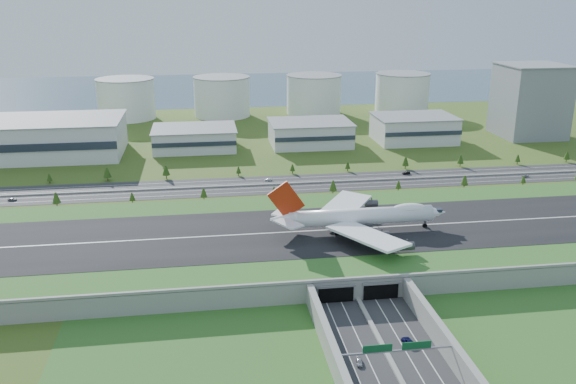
{
  "coord_description": "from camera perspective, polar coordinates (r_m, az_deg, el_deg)",
  "views": [
    {
      "loc": [
        -54.41,
        -245.65,
        108.67
      ],
      "look_at": [
        -13.94,
        35.0,
        15.1
      ],
      "focal_mm": 38.0,
      "sensor_mm": 36.0,
      "label": 1
    }
  ],
  "objects": [
    {
      "name": "ground",
      "position": [
        274.07,
        3.95,
        -5.14
      ],
      "size": [
        1200.0,
        1200.0,
        0.0
      ],
      "primitive_type": "plane",
      "color": "#3F5A1C",
      "rests_on": "ground"
    },
    {
      "name": "airfield_deck",
      "position": [
        272.39,
        3.97,
        -4.36
      ],
      "size": [
        520.0,
        100.0,
        9.2
      ],
      "color": "gray",
      "rests_on": "ground"
    },
    {
      "name": "underpass_road",
      "position": [
        188.2,
        10.51,
        -16.09
      ],
      "size": [
        38.8,
        120.4,
        8.0
      ],
      "color": "#28282B",
      "rests_on": "ground"
    },
    {
      "name": "sign_gantry_near",
      "position": [
        189.71,
        10.15,
        -14.48
      ],
      "size": [
        38.7,
        0.7,
        9.8
      ],
      "color": "gray",
      "rests_on": "ground"
    },
    {
      "name": "north_expressway",
      "position": [
        361.67,
        0.83,
        0.78
      ],
      "size": [
        560.0,
        36.0,
        0.12
      ],
      "primitive_type": "cube",
      "color": "#28282B",
      "rests_on": "ground"
    },
    {
      "name": "tree_row",
      "position": [
        359.24,
        0.94,
        1.44
      ],
      "size": [
        498.87,
        48.68,
        8.36
      ],
      "color": "#3D2819",
      "rests_on": "ground"
    },
    {
      "name": "hangar_west",
      "position": [
        456.15,
        -22.76,
        4.66
      ],
      "size": [
        120.0,
        60.0,
        25.0
      ],
      "primitive_type": "cube",
      "color": "silver",
      "rests_on": "ground"
    },
    {
      "name": "hangar_mid_a",
      "position": [
        447.28,
        -8.74,
        4.98
      ],
      "size": [
        58.0,
        42.0,
        15.0
      ],
      "primitive_type": "cube",
      "color": "silver",
      "rests_on": "ground"
    },
    {
      "name": "hangar_mid_b",
      "position": [
        454.02,
        2.08,
        5.5
      ],
      "size": [
        58.0,
        42.0,
        17.0
      ],
      "primitive_type": "cube",
      "color": "silver",
      "rests_on": "ground"
    },
    {
      "name": "hangar_mid_c",
      "position": [
        474.39,
        11.69,
        5.82
      ],
      "size": [
        58.0,
        42.0,
        19.0
      ],
      "primitive_type": "cube",
      "color": "silver",
      "rests_on": "ground"
    },
    {
      "name": "office_tower",
      "position": [
        515.26,
        21.73,
        7.92
      ],
      "size": [
        46.0,
        46.0,
        55.0
      ],
      "primitive_type": "cube",
      "color": "gray",
      "rests_on": "ground"
    },
    {
      "name": "fuel_tank_a",
      "position": [
        566.89,
        -14.9,
        8.4
      ],
      "size": [
        50.0,
        50.0,
        35.0
      ],
      "primitive_type": "cylinder",
      "color": "white",
      "rests_on": "ground"
    },
    {
      "name": "fuel_tank_b",
      "position": [
        563.42,
        -6.2,
        8.84
      ],
      "size": [
        50.0,
        50.0,
        35.0
      ],
      "primitive_type": "cylinder",
      "color": "white",
      "rests_on": "ground"
    },
    {
      "name": "fuel_tank_c",
      "position": [
        572.68,
        2.44,
        9.09
      ],
      "size": [
        50.0,
        50.0,
        35.0
      ],
      "primitive_type": "cylinder",
      "color": "white",
      "rests_on": "ground"
    },
    {
      "name": "fuel_tank_d",
      "position": [
        594.09,
        10.63,
        9.13
      ],
      "size": [
        50.0,
        50.0,
        35.0
      ],
      "primitive_type": "cylinder",
      "color": "white",
      "rests_on": "ground"
    },
    {
      "name": "bay_water",
      "position": [
        735.76,
        -3.93,
        9.73
      ],
      "size": [
        1200.0,
        260.0,
        0.06
      ],
      "primitive_type": "cube",
      "color": "#354F66",
      "rests_on": "ground"
    },
    {
      "name": "boeing_747",
      "position": [
        268.71,
        6.72,
        -2.27
      ],
      "size": [
        80.28,
        75.95,
        24.84
      ],
      "rotation": [
        0.0,
        0.0,
        -0.0
      ],
      "color": "white",
      "rests_on": "airfield_deck"
    },
    {
      "name": "car_0",
      "position": [
        194.73,
        6.69,
        -15.48
      ],
      "size": [
        2.56,
        4.8,
        1.55
      ],
      "primitive_type": "imported",
      "rotation": [
        0.0,
        0.0,
        -0.16
      ],
      "color": "#B3B2B7",
      "rests_on": "ground"
    },
    {
      "name": "car_2",
      "position": [
        206.58,
        11.19,
        -13.55
      ],
      "size": [
        4.15,
        6.59,
        1.7
      ],
      "primitive_type": "imported",
      "rotation": [
        0.0,
        0.0,
        3.38
      ],
      "color": "#0B0D3B",
      "rests_on": "ground"
    },
    {
      "name": "car_4",
      "position": [
        364.44,
        -24.39,
        -0.62
      ],
      "size": [
        4.7,
        2.06,
        1.58
      ],
      "primitive_type": "imported",
      "rotation": [
        0.0,
        0.0,
        1.53
      ],
      "color": "#59585D",
      "rests_on": "ground"
    },
    {
      "name": "car_5",
      "position": [
        387.33,
        11.01,
        1.77
      ],
      "size": [
        5.37,
        2.71,
        1.69
      ],
      "primitive_type": "imported",
      "rotation": [
        0.0,
        0.0,
        -1.38
      ],
      "color": "black",
      "rests_on": "ground"
    },
    {
      "name": "car_6",
      "position": [
        402.69,
        21.33,
        1.44
      ],
      "size": [
        5.36,
        3.73,
        1.36
      ],
      "primitive_type": "imported",
      "rotation": [
        0.0,
        0.0,
        1.9
      ],
      "color": "silver",
      "rests_on": "ground"
    },
    {
      "name": "car_7",
      "position": [
        367.46,
        -1.87,
        1.18
      ],
      "size": [
        4.72,
        2.04,
        1.35
      ],
      "primitive_type": "imported",
      "rotation": [
        0.0,
        0.0,
        -1.6
      ],
      "color": "white",
      "rests_on": "ground"
    }
  ]
}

